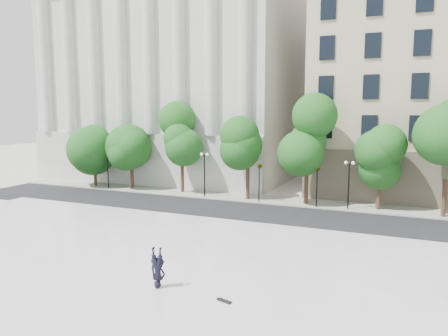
{
  "coord_description": "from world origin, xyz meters",
  "views": [
    {
      "loc": [
        11.54,
        -15.69,
        8.71
      ],
      "look_at": [
        0.5,
        10.0,
        4.94
      ],
      "focal_mm": 35.0,
      "sensor_mm": 36.0,
      "label": 1
    }
  ],
  "objects": [
    {
      "name": "plaza",
      "position": [
        0.0,
        3.0,
        0.23
      ],
      "size": [
        44.0,
        22.0,
        0.45
      ],
      "primitive_type": "cube",
      "color": "silver",
      "rests_on": "ground"
    },
    {
      "name": "far_sidewalk",
      "position": [
        0.0,
        24.0,
        0.06
      ],
      "size": [
        60.0,
        4.0,
        0.12
      ],
      "primitive_type": "cube",
      "color": "#ACAA9E",
      "rests_on": "ground"
    },
    {
      "name": "building_west",
      "position": [
        -17.0,
        38.57,
        12.89
      ],
      "size": [
        31.5,
        27.65,
        25.6
      ],
      "color": "silver",
      "rests_on": "ground"
    },
    {
      "name": "street",
      "position": [
        0.0,
        18.0,
        0.01
      ],
      "size": [
        60.0,
        8.0,
        0.02
      ],
      "primitive_type": "cube",
      "color": "black",
      "rests_on": "ground"
    },
    {
      "name": "ground",
      "position": [
        0.0,
        0.0,
        0.0
      ],
      "size": [
        160.0,
        160.0,
        0.0
      ],
      "primitive_type": "plane",
      "color": "beige",
      "rests_on": "ground"
    },
    {
      "name": "traffic_light_east",
      "position": [
        4.13,
        22.3,
        3.67
      ],
      "size": [
        0.98,
        1.67,
        4.17
      ],
      "color": "black",
      "rests_on": "ground"
    },
    {
      "name": "lamp_posts",
      "position": [
        0.19,
        22.6,
        3.01
      ],
      "size": [
        38.47,
        0.28,
        4.55
      ],
      "color": "black",
      "rests_on": "ground"
    },
    {
      "name": "skateboard",
      "position": [
        4.47,
        0.78,
        0.49
      ],
      "size": [
        0.75,
        0.38,
        0.07
      ],
      "primitive_type": "cube",
      "rotation": [
        0.0,
        0.0,
        -0.28
      ],
      "color": "black",
      "rests_on": "plaza"
    },
    {
      "name": "street_trees",
      "position": [
        -1.44,
        23.41,
        5.3
      ],
      "size": [
        45.97,
        5.22,
        8.08
      ],
      "color": "#382619",
      "rests_on": "ground"
    },
    {
      "name": "person_lying",
      "position": [
        1.05,
        0.94,
        0.71
      ],
      "size": [
        1.03,
        2.03,
        0.53
      ],
      "primitive_type": "imported",
      "rotation": [
        -1.54,
        0.0,
        0.17
      ],
      "color": "black",
      "rests_on": "plaza"
    },
    {
      "name": "traffic_light_west",
      "position": [
        -1.23,
        22.3,
        3.77
      ],
      "size": [
        0.9,
        1.95,
        4.27
      ],
      "color": "black",
      "rests_on": "ground"
    }
  ]
}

